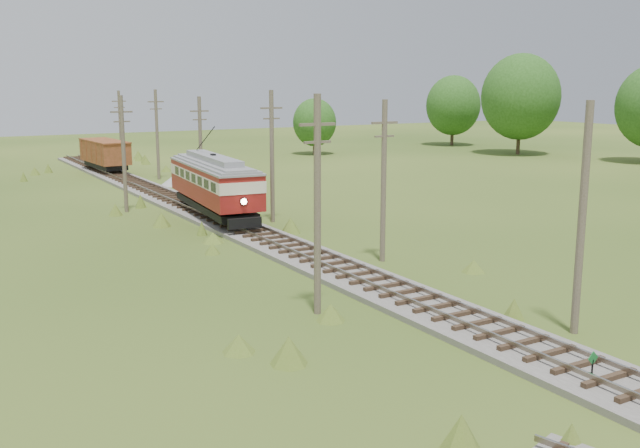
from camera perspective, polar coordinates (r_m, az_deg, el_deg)
ground at (r=24.10m, az=24.00°, el=-12.71°), size 260.00×260.00×0.00m
railbed_main at (r=50.85m, az=-8.53°, el=0.59°), size 3.60×96.00×0.57m
switch_marker at (r=24.54m, az=20.97°, el=-10.46°), size 0.45×0.06×1.08m
streetcar at (r=50.17m, az=-8.49°, el=3.43°), size 4.34×13.29×6.02m
gondola at (r=79.62m, az=-16.83°, el=5.45°), size 3.44×9.19×3.00m
gravel_pile at (r=68.69m, az=-11.28°, el=3.49°), size 3.10×3.29×1.13m
utility_pole_r_1 at (r=28.14m, az=20.22°, el=0.29°), size 0.30×0.30×8.80m
utility_pole_r_2 at (r=37.75m, az=5.11°, el=3.56°), size 1.60×0.30×8.60m
utility_pole_r_3 at (r=48.80m, az=-3.86°, el=5.51°), size 1.60×0.30×9.00m
utility_pole_r_4 at (r=60.63m, az=-9.53°, el=6.18°), size 1.60×0.30×8.40m
utility_pole_r_5 at (r=73.01m, az=-12.90°, el=7.06°), size 1.60×0.30×8.90m
utility_pole_r_6 at (r=85.43m, az=-15.68°, el=7.41°), size 1.60×0.30×8.70m
utility_pole_l_a at (r=28.71m, az=-0.21°, el=1.64°), size 1.60×0.30×9.00m
utility_pole_l_b at (r=54.55m, az=-15.44°, el=5.51°), size 1.60×0.30×8.60m
tree_right_4 at (r=101.06m, az=15.76°, el=9.76°), size 10.50×10.50×13.53m
tree_right_5 at (r=114.13m, az=10.60°, el=9.31°), size 8.40×8.40×10.82m
tree_mid_b at (r=97.51m, az=-0.44°, el=8.13°), size 5.88×5.88×7.57m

